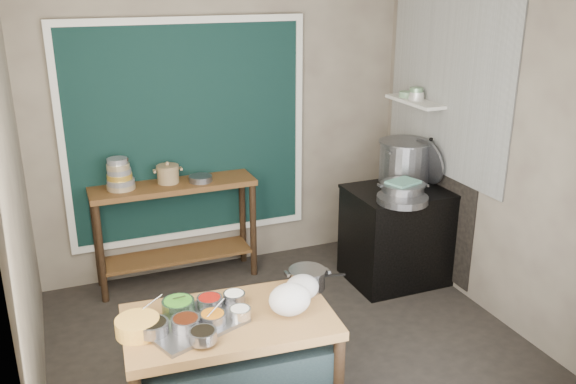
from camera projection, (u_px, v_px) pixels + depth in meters
name	position (u px, v px, depth m)	size (l,w,h in m)	color
floor	(284.00, 339.00, 4.78)	(3.50, 3.00, 0.02)	#292420
back_wall	(224.00, 123.00, 5.63)	(3.50, 0.02, 2.80)	gray
left_wall	(14.00, 200.00, 3.69)	(0.02, 3.00, 2.80)	gray
right_wall	(485.00, 144.00, 4.93)	(0.02, 3.00, 2.80)	gray
curtain_panel	(188.00, 132.00, 5.49)	(2.10, 0.02, 1.90)	black
curtain_frame	(188.00, 133.00, 5.48)	(2.22, 0.03, 2.02)	beige
tile_panel	(447.00, 78.00, 5.26)	(0.02, 1.70, 1.70)	#B2B2AA
soot_patch	(430.00, 199.00, 5.73)	(0.01, 1.30, 1.30)	black
wall_shelf	(415.00, 101.00, 5.56)	(0.22, 0.70, 0.03)	beige
prep_table	(231.00, 370.00, 3.77)	(1.25, 0.72, 0.75)	olive
back_counter	(176.00, 233.00, 5.55)	(1.45, 0.40, 0.95)	brown
stove_block	(398.00, 236.00, 5.60)	(0.90, 0.68, 0.85)	black
stove_top	(401.00, 191.00, 5.45)	(0.92, 0.69, 0.03)	black
condiment_tray	(193.00, 324.00, 3.56)	(0.55, 0.39, 0.02)	gray
condiment_bowls	(195.00, 316.00, 3.56)	(0.69, 0.53, 0.08)	gray
yellow_basin	(138.00, 326.00, 3.47)	(0.25, 0.25, 0.10)	gold
saucepan	(307.00, 279.00, 3.97)	(0.25, 0.25, 0.14)	gray
plastic_bag_a	(290.00, 299.00, 3.66)	(0.26, 0.22, 0.19)	white
plastic_bag_b	(302.00, 287.00, 3.83)	(0.22, 0.18, 0.16)	white
bowl_stack	(119.00, 176.00, 5.20)	(0.24, 0.24, 0.27)	tan
utensil_cup	(126.00, 184.00, 5.23)	(0.14, 0.14, 0.08)	gray
ceramic_crock	(168.00, 175.00, 5.39)	(0.21, 0.21, 0.14)	olive
wide_bowl	(201.00, 179.00, 5.43)	(0.21, 0.21, 0.05)	gray
stock_pot	(404.00, 161.00, 5.60)	(0.49, 0.49, 0.39)	gray
pot_lid	(427.00, 161.00, 5.53)	(0.44, 0.44, 0.02)	gray
steamer	(403.00, 190.00, 5.24)	(0.39, 0.39, 0.13)	gray
green_cloth	(403.00, 182.00, 5.21)	(0.26, 0.20, 0.02)	#5F9B85
shallow_pan	(402.00, 199.00, 5.13)	(0.43, 0.43, 0.06)	gray
shelf_bowl_stack	(416.00, 94.00, 5.54)	(0.14, 0.14, 0.11)	silver
shelf_bowl_green	(407.00, 94.00, 5.68)	(0.15, 0.15, 0.05)	gray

